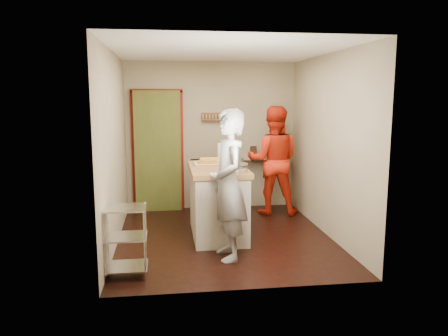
{
  "coord_description": "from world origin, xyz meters",
  "views": [
    {
      "loc": [
        -0.81,
        -5.98,
        1.98
      ],
      "look_at": [
        -0.01,
        0.0,
        1.01
      ],
      "focal_mm": 35.0,
      "sensor_mm": 36.0,
      "label": 1
    }
  ],
  "objects_px": {
    "person_stripe": "(229,185)",
    "stove": "(216,186)",
    "wire_shelving": "(125,238)",
    "island": "(218,200)",
    "person_red": "(273,160)"
  },
  "relations": [
    {
      "from": "stove",
      "to": "person_red",
      "type": "xyz_separation_m",
      "value": [
        0.95,
        -0.22,
        0.47
      ]
    },
    {
      "from": "wire_shelving",
      "to": "person_stripe",
      "type": "distance_m",
      "value": 1.37
    },
    {
      "from": "person_red",
      "to": "stove",
      "type": "bearing_deg",
      "value": -0.23
    },
    {
      "from": "stove",
      "to": "person_red",
      "type": "relative_size",
      "value": 0.54
    },
    {
      "from": "stove",
      "to": "wire_shelving",
      "type": "distance_m",
      "value": 2.94
    },
    {
      "from": "person_stripe",
      "to": "stove",
      "type": "bearing_deg",
      "value": 170.4
    },
    {
      "from": "stove",
      "to": "person_stripe",
      "type": "relative_size",
      "value": 0.54
    },
    {
      "from": "wire_shelving",
      "to": "person_red",
      "type": "relative_size",
      "value": 0.43
    },
    {
      "from": "person_stripe",
      "to": "wire_shelving",
      "type": "bearing_deg",
      "value": -79.29
    },
    {
      "from": "wire_shelving",
      "to": "island",
      "type": "relative_size",
      "value": 0.55
    },
    {
      "from": "stove",
      "to": "wire_shelving",
      "type": "height_order",
      "value": "stove"
    },
    {
      "from": "stove",
      "to": "person_red",
      "type": "bearing_deg",
      "value": -13.22
    },
    {
      "from": "stove",
      "to": "person_stripe",
      "type": "xyz_separation_m",
      "value": [
        -0.11,
        -2.24,
        0.48
      ]
    },
    {
      "from": "person_stripe",
      "to": "person_red",
      "type": "height_order",
      "value": "person_stripe"
    },
    {
      "from": "island",
      "to": "person_stripe",
      "type": "relative_size",
      "value": 0.79
    }
  ]
}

